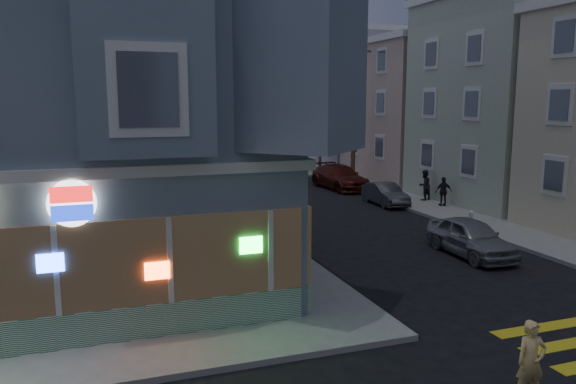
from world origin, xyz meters
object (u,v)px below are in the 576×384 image
running_child (531,361)px  parked_car_d (281,171)px  pedestrian_b (444,191)px  street_tree_far (285,118)px  pedestrian_a (424,185)px  parked_car_b (385,194)px  street_tree_near (320,122)px  parked_car_c (340,177)px  parked_car_a (471,237)px  fire_hydrant (471,218)px  utility_pole (354,111)px  traffic_signal (255,182)px

running_child → parked_car_d: 29.77m
pedestrian_b → parked_car_d: pedestrian_b is taller
street_tree_far → pedestrian_b: size_ratio=3.55×
pedestrian_a → parked_car_b: (-2.30, 0.15, -0.38)m
running_child → parked_car_d: size_ratio=0.36×
street_tree_far → street_tree_near: bearing=-90.0°
street_tree_far → parked_car_c: (-1.50, -14.82, -3.19)m
parked_car_a → parked_car_c: size_ratio=0.78×
pedestrian_b → street_tree_far: bearing=-77.4°
fire_hydrant → parked_car_b: bearing=95.4°
street_tree_far → pedestrian_a: street_tree_far is taller
street_tree_far → parked_car_d: size_ratio=1.21×
pedestrian_b → parked_car_c: pedestrian_b is taller
parked_car_a → parked_car_b: (1.97, 9.74, -0.09)m
running_child → pedestrian_b: size_ratio=1.04×
utility_pole → parked_car_a: size_ratio=2.26×
street_tree_far → fire_hydrant: 27.24m
traffic_signal → pedestrian_a: bearing=36.9°
traffic_signal → fire_hydrant: bearing=21.7°
parked_car_d → street_tree_near: bearing=19.1°
running_child → parked_car_b: bearing=79.5°
street_tree_far → parked_car_c: size_ratio=1.04×
parked_car_b → parked_car_c: parked_car_c is taller
parked_car_b → fire_hydrant: parked_car_b is taller
pedestrian_a → parked_car_c: size_ratio=0.32×
parked_car_a → parked_car_c: (1.97, 15.53, 0.06)m
parked_car_d → parked_car_b: bearing=-84.3°
street_tree_near → fire_hydrant: (-0.90, -19.01, -3.41)m
traffic_signal → fire_hydrant: size_ratio=6.98×
pedestrian_b → parked_car_a: bearing=72.0°
street_tree_far → parked_car_a: street_tree_far is taller
parked_car_d → fire_hydrant: size_ratio=6.15×
street_tree_near → traffic_signal: (-12.30, -25.13, -0.43)m
street_tree_near → fire_hydrant: 19.33m
fire_hydrant → utility_pole: bearing=86.9°
running_child → pedestrian_b: 18.97m
parked_car_b → parked_car_d: (-2.10, 10.99, 0.02)m
parked_car_a → traffic_signal: 9.67m
parked_car_c → running_child: bearing=-109.8°
pedestrian_b → parked_car_c: (-2.30, 7.70, -0.15)m
running_child → parked_car_b: size_ratio=0.44×
pedestrian_a → parked_car_d: bearing=-86.2°
pedestrian_b → fire_hydrant: pedestrian_b is taller
parked_car_b → fire_hydrant: bearing=-81.9°
utility_pole → traffic_signal: size_ratio=1.81×
street_tree_near → parked_car_a: 22.85m
street_tree_far → fire_hydrant: (-0.90, -27.01, -3.41)m
utility_pole → parked_car_b: utility_pole is taller
parked_car_d → traffic_signal: bearing=-115.5°
street_tree_far → traffic_signal: (-12.30, -33.13, -0.43)m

